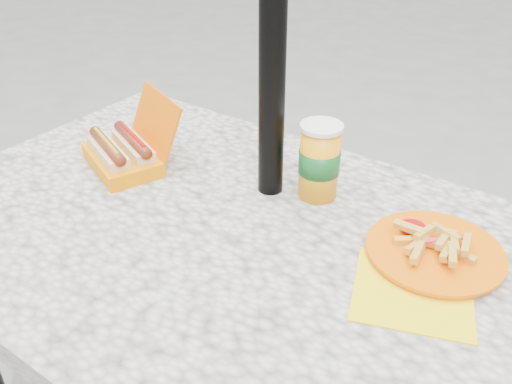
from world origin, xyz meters
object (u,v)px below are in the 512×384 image
Objects in this scene: fries_plate at (432,253)px; hotdog_box at (124,152)px; umbrella_pole at (273,15)px; soda_cup at (319,161)px.

hotdog_box is at bearing -173.69° from fries_plate.
umbrella_pole reaches higher than fries_plate.
umbrella_pole is 6.53× the size of fries_plate.
hotdog_box reaches higher than fries_plate.
fries_plate is (0.35, -0.03, -0.34)m from umbrella_pole.
soda_cup is (0.40, 0.14, 0.04)m from hotdog_box.
soda_cup reaches higher than hotdog_box.
fries_plate is at bearing -13.97° from soda_cup.
soda_cup is at bearing 41.53° from hotdog_box.
hotdog_box is 0.71× the size of fries_plate.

